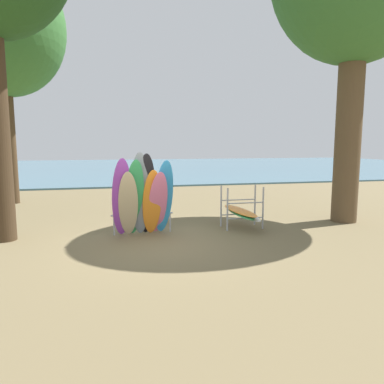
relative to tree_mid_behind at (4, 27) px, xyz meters
The scene contains 5 objects.
ground_plane 11.49m from the tree_mid_behind, 56.88° to the right, with size 80.00×80.00×0.00m, color brown.
lake_water 23.88m from the tree_mid_behind, 77.52° to the left, with size 80.00×36.00×0.10m, color #477084.
tree_mid_behind is the anchor object (origin of this frame).
leaning_board_pile 10.27m from the tree_mid_behind, 54.64° to the right, with size 1.73×0.96×2.31m.
board_storage_rack 12.05m from the tree_mid_behind, 39.59° to the right, with size 1.15×2.13×1.25m.
Camera 1 is at (-1.01, -8.76, 2.50)m, focal length 33.46 mm.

